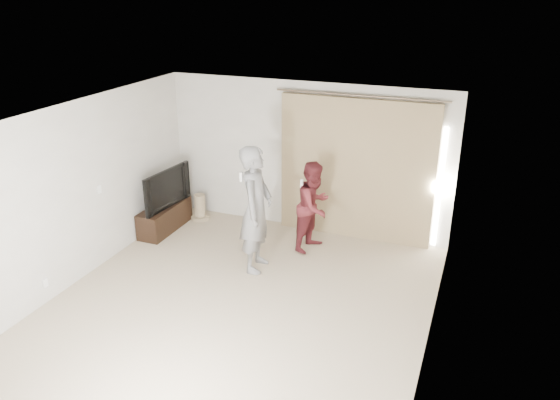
% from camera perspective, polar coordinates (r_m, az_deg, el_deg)
% --- Properties ---
extents(floor, '(5.50, 5.50, 0.00)m').
position_cam_1_polar(floor, '(7.63, -4.26, -10.82)').
color(floor, '#C0AF90').
rests_on(floor, ground).
extents(wall_back, '(5.00, 0.04, 2.60)m').
position_cam_1_polar(wall_back, '(9.40, 2.71, 4.48)').
color(wall_back, silver).
rests_on(wall_back, ground).
extents(wall_left, '(0.04, 5.50, 2.60)m').
position_cam_1_polar(wall_left, '(8.34, -20.24, 0.78)').
color(wall_left, silver).
rests_on(wall_left, ground).
extents(ceiling, '(5.00, 5.50, 0.01)m').
position_cam_1_polar(ceiling, '(6.59, -4.89, 8.53)').
color(ceiling, silver).
rests_on(ceiling, wall_back).
extents(curtain, '(2.80, 0.11, 2.46)m').
position_cam_1_polar(curtain, '(9.13, 8.00, 3.11)').
color(curtain, tan).
rests_on(curtain, ground).
extents(tv_console, '(0.41, 1.19, 0.46)m').
position_cam_1_polar(tv_console, '(9.86, -11.94, -1.79)').
color(tv_console, black).
rests_on(tv_console, ground).
extents(tv, '(0.28, 1.18, 0.68)m').
position_cam_1_polar(tv, '(9.65, -12.20, 1.28)').
color(tv, black).
rests_on(tv, tv_console).
extents(scratching_post, '(0.36, 0.36, 0.47)m').
position_cam_1_polar(scratching_post, '(10.20, -8.34, -0.94)').
color(scratching_post, tan).
rests_on(scratching_post, ground).
extents(person_man, '(0.54, 0.76, 1.95)m').
position_cam_1_polar(person_man, '(8.09, -2.52, -0.97)').
color(person_man, slate).
rests_on(person_man, ground).
extents(person_woman, '(0.74, 0.85, 1.49)m').
position_cam_1_polar(person_woman, '(8.80, 3.58, -0.64)').
color(person_woman, maroon).
rests_on(person_woman, ground).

